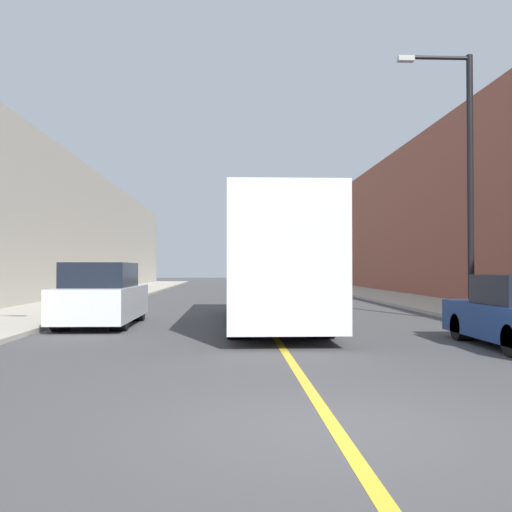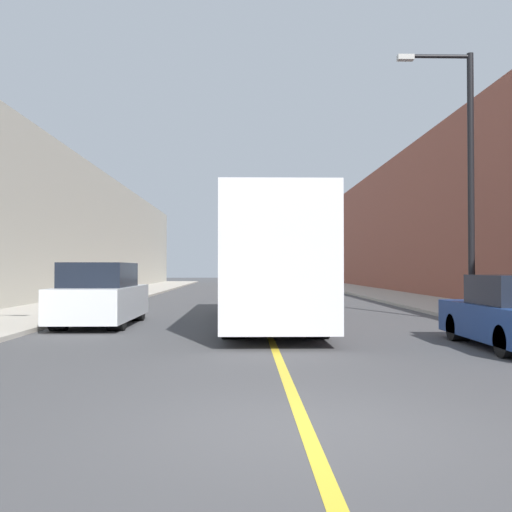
# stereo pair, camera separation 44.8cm
# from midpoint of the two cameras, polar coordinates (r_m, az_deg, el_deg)

# --- Properties ---
(ground_plane) EXTENTS (200.00, 200.00, 0.00)m
(ground_plane) POSITION_cam_midpoint_polar(r_m,az_deg,el_deg) (6.45, 5.60, -16.20)
(ground_plane) COLOR #474749
(sidewalk_left) EXTENTS (3.81, 72.00, 0.12)m
(sidewalk_left) POSITION_cam_midpoint_polar(r_m,az_deg,el_deg) (36.89, -13.64, -3.65)
(sidewalk_left) COLOR #B2AA9E
(sidewalk_left) RESTS_ON ground
(sidewalk_right) EXTENTS (3.81, 72.00, 0.12)m
(sidewalk_right) POSITION_cam_midpoint_polar(r_m,az_deg,el_deg) (37.27, 11.28, -3.63)
(sidewalk_right) COLOR #B2AA9E
(sidewalk_right) RESTS_ON ground
(building_row_left) EXTENTS (4.00, 72.00, 8.07)m
(building_row_left) POSITION_cam_midpoint_polar(r_m,az_deg,el_deg) (37.88, -19.42, 2.47)
(building_row_left) COLOR #B7B2A3
(building_row_left) RESTS_ON ground
(building_row_right) EXTENTS (4.00, 72.00, 9.49)m
(building_row_right) POSITION_cam_midpoint_polar(r_m,az_deg,el_deg) (38.47, 16.92, 3.46)
(building_row_right) COLOR brown
(building_row_right) RESTS_ON ground
(road_center_line) EXTENTS (0.16, 72.00, 0.01)m
(road_center_line) POSITION_cam_midpoint_polar(r_m,az_deg,el_deg) (36.21, -1.12, -3.82)
(road_center_line) COLOR gold
(road_center_line) RESTS_ON ground
(bus) EXTENTS (2.55, 11.45, 3.51)m
(bus) POSITION_cam_midpoint_polar(r_m,az_deg,el_deg) (17.79, 0.67, -0.54)
(bus) COLOR silver
(bus) RESTS_ON ground
(parked_suv_left) EXTENTS (1.97, 4.93, 1.83)m
(parked_suv_left) POSITION_cam_midpoint_polar(r_m,az_deg,el_deg) (18.01, -15.17, -3.74)
(parked_suv_left) COLOR silver
(parked_suv_left) RESTS_ON ground
(street_lamp_right) EXTENTS (2.37, 0.24, 8.22)m
(street_lamp_right) POSITION_cam_midpoint_polar(r_m,az_deg,el_deg) (19.82, 18.63, 7.80)
(street_lamp_right) COLOR black
(street_lamp_right) RESTS_ON sidewalk_right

